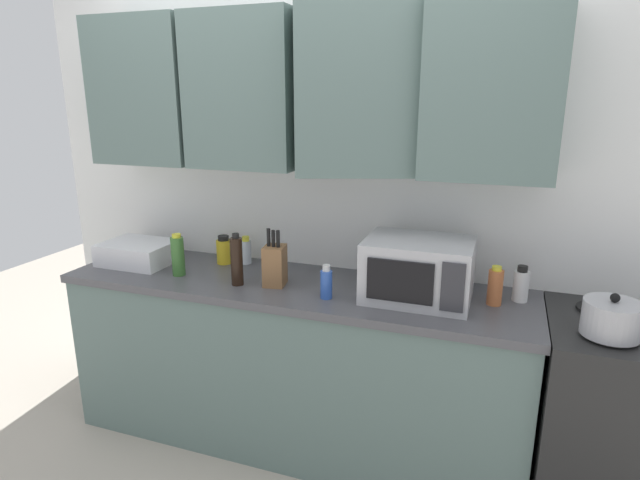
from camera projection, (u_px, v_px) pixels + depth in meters
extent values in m
cube|color=white|center=(315.00, 193.00, 2.82)|extent=(3.24, 0.06, 2.60)
cube|color=slate|center=(149.00, 92.00, 2.80)|extent=(0.56, 0.33, 0.75)
cube|color=slate|center=(247.00, 92.00, 2.61)|extent=(0.56, 0.33, 0.75)
cube|color=slate|center=(357.00, 91.00, 2.38)|extent=(0.64, 0.50, 0.75)
cube|color=slate|center=(492.00, 91.00, 2.22)|extent=(0.56, 0.33, 0.75)
cube|color=slate|center=(293.00, 366.00, 2.75)|extent=(2.34, 0.60, 0.86)
cube|color=#4C4C51|center=(292.00, 286.00, 2.63)|extent=(2.37, 0.63, 0.04)
cube|color=black|center=(632.00, 426.00, 2.22)|extent=(0.76, 0.64, 0.90)
cylinder|color=black|center=(609.00, 336.00, 2.02)|extent=(0.18, 0.18, 0.01)
cylinder|color=black|center=(598.00, 309.00, 2.28)|extent=(0.18, 0.18, 0.01)
cylinder|color=#B2B2B7|center=(612.00, 319.00, 2.00)|extent=(0.22, 0.22, 0.14)
sphere|color=black|center=(615.00, 298.00, 1.98)|extent=(0.04, 0.04, 0.04)
cube|color=#B7B7BC|center=(418.00, 270.00, 2.38)|extent=(0.48, 0.36, 0.28)
cube|color=black|center=(400.00, 282.00, 2.23)|extent=(0.29, 0.01, 0.18)
cube|color=#2D2D33|center=(453.00, 288.00, 2.16)|extent=(0.10, 0.01, 0.21)
cube|color=silver|center=(139.00, 253.00, 2.91)|extent=(0.38, 0.30, 0.12)
cube|color=brown|center=(275.00, 266.00, 2.56)|extent=(0.12, 0.13, 0.20)
cylinder|color=black|center=(269.00, 237.00, 2.52)|extent=(0.02, 0.02, 0.09)
cylinder|color=black|center=(273.00, 238.00, 2.52)|extent=(0.02, 0.02, 0.08)
cylinder|color=black|center=(278.00, 239.00, 2.51)|extent=(0.02, 0.02, 0.08)
cylinder|color=white|center=(521.00, 286.00, 2.37)|extent=(0.07, 0.07, 0.14)
cylinder|color=black|center=(523.00, 269.00, 2.35)|extent=(0.04, 0.04, 0.03)
cylinder|color=black|center=(237.00, 262.00, 2.56)|extent=(0.06, 0.06, 0.24)
cylinder|color=black|center=(236.00, 236.00, 2.53)|extent=(0.03, 0.03, 0.02)
cylinder|color=gold|center=(224.00, 252.00, 2.91)|extent=(0.08, 0.08, 0.13)
cylinder|color=black|center=(223.00, 238.00, 2.89)|extent=(0.06, 0.06, 0.03)
cylinder|color=#386B2D|center=(178.00, 256.00, 2.71)|extent=(0.07, 0.07, 0.20)
cylinder|color=yellow|center=(176.00, 236.00, 2.68)|extent=(0.05, 0.05, 0.02)
cylinder|color=#BC6638|center=(495.00, 287.00, 2.33)|extent=(0.07, 0.07, 0.16)
cylinder|color=yellow|center=(497.00, 268.00, 2.30)|extent=(0.04, 0.04, 0.02)
cylinder|color=silver|center=(246.00, 252.00, 2.91)|extent=(0.06, 0.06, 0.13)
cylinder|color=yellow|center=(246.00, 239.00, 2.88)|extent=(0.04, 0.04, 0.03)
cylinder|color=#2D56B7|center=(326.00, 285.00, 2.40)|extent=(0.06, 0.06, 0.13)
cylinder|color=silver|center=(326.00, 268.00, 2.38)|extent=(0.04, 0.04, 0.03)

